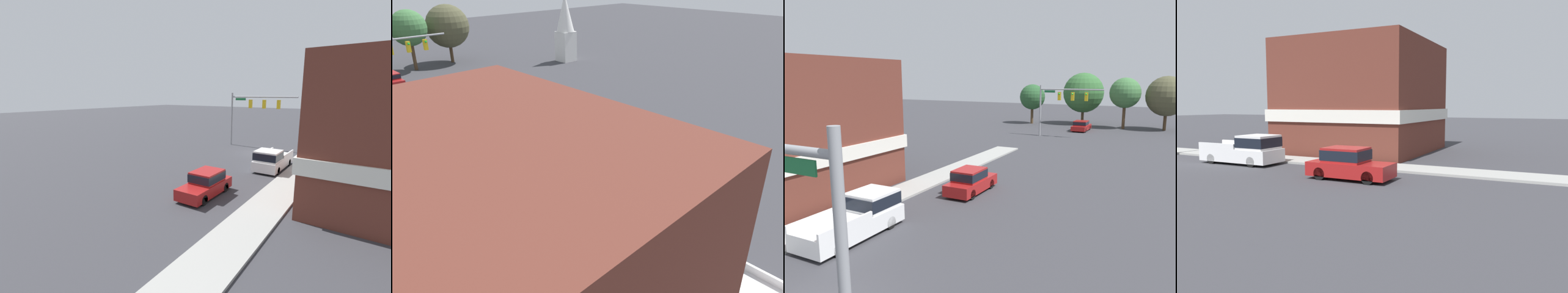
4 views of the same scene
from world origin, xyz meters
TOP-DOWN VIEW (x-y plane):
  - ground_plane at (0.00, 0.00)m, footprint 200.00×200.00m
  - sidewalk_curb at (-5.70, 0.00)m, footprint 2.40×60.00m
  - near_signal_assembly at (2.31, -3.19)m, footprint 8.39×0.49m
  - car_lead at (-1.61, 14.00)m, footprint 1.79×4.46m
  - pickup_truck_parked at (-3.25, 5.54)m, footprint 2.09×5.48m
  - construction_barrel at (-3.90, -4.22)m, footprint 0.65×0.65m

SIDE VIEW (x-z plane):
  - ground_plane at x=0.00m, z-range 0.00..0.00m
  - sidewalk_curb at x=-5.70m, z-range 0.00..0.14m
  - construction_barrel at x=-3.90m, z-range 0.01..1.08m
  - car_lead at x=-1.61m, z-range 0.02..1.68m
  - pickup_truck_parked at x=-3.25m, z-range -0.02..1.90m
  - near_signal_assembly at x=2.31m, z-range 1.65..8.51m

